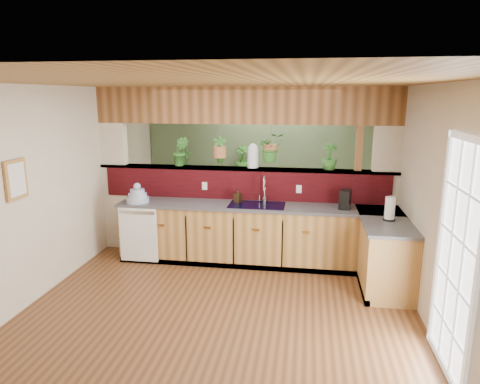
% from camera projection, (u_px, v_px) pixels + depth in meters
% --- Properties ---
extents(ground, '(4.60, 7.00, 0.01)m').
position_uv_depth(ground, '(228.00, 290.00, 5.57)').
color(ground, '#59341B').
rests_on(ground, ground).
extents(ceiling, '(4.60, 7.00, 0.01)m').
position_uv_depth(ceiling, '(227.00, 84.00, 4.99)').
color(ceiling, brown).
rests_on(ceiling, ground).
extents(wall_back, '(4.60, 0.02, 2.60)m').
position_uv_depth(wall_back, '(259.00, 155.00, 8.65)').
color(wall_back, beige).
rests_on(wall_back, ground).
extents(wall_front, '(4.60, 0.02, 2.60)m').
position_uv_depth(wall_front, '(85.00, 364.00, 1.91)').
color(wall_front, beige).
rests_on(wall_front, ground).
extents(wall_left, '(0.02, 7.00, 2.60)m').
position_uv_depth(wall_left, '(56.00, 186.00, 5.63)').
color(wall_left, beige).
rests_on(wall_left, ground).
extents(wall_right, '(0.02, 7.00, 2.60)m').
position_uv_depth(wall_right, '(423.00, 199.00, 4.93)').
color(wall_right, beige).
rests_on(wall_right, ground).
extents(pass_through_partition, '(4.60, 0.21, 2.60)m').
position_uv_depth(pass_through_partition, '(246.00, 180.00, 6.60)').
color(pass_through_partition, beige).
rests_on(pass_through_partition, ground).
extents(pass_through_ledge, '(4.60, 0.21, 0.04)m').
position_uv_depth(pass_through_ledge, '(244.00, 169.00, 6.57)').
color(pass_through_ledge, brown).
rests_on(pass_through_ledge, ground).
extents(header_beam, '(4.60, 0.15, 0.55)m').
position_uv_depth(header_beam, '(244.00, 105.00, 6.36)').
color(header_beam, brown).
rests_on(header_beam, ground).
extents(sage_backwall, '(4.55, 0.02, 2.55)m').
position_uv_depth(sage_backwall, '(259.00, 155.00, 8.63)').
color(sage_backwall, '#546D4A').
rests_on(sage_backwall, ground).
extents(countertop, '(4.14, 1.52, 0.90)m').
position_uv_depth(countertop, '(296.00, 239.00, 6.18)').
color(countertop, olive).
rests_on(countertop, ground).
extents(dishwasher, '(0.58, 0.03, 0.82)m').
position_uv_depth(dishwasher, '(138.00, 235.00, 6.33)').
color(dishwasher, white).
rests_on(dishwasher, ground).
extents(navy_sink, '(0.82, 0.50, 0.18)m').
position_uv_depth(navy_sink, '(257.00, 210.00, 6.29)').
color(navy_sink, black).
rests_on(navy_sink, countertop).
extents(french_door, '(0.06, 1.02, 2.16)m').
position_uv_depth(french_door, '(455.00, 262.00, 3.74)').
color(french_door, white).
rests_on(french_door, ground).
extents(framed_print, '(0.04, 0.35, 0.45)m').
position_uv_depth(framed_print, '(16.00, 179.00, 4.80)').
color(framed_print, olive).
rests_on(framed_print, wall_left).
extents(faucet, '(0.18, 0.18, 0.42)m').
position_uv_depth(faucet, '(264.00, 188.00, 6.36)').
color(faucet, '#B7B7B2').
rests_on(faucet, countertop).
extents(dish_stack, '(0.34, 0.34, 0.30)m').
position_uv_depth(dish_stack, '(138.00, 196.00, 6.41)').
color(dish_stack, '#9CA7CA').
rests_on(dish_stack, countertop).
extents(soap_dispenser, '(0.13, 0.13, 0.21)m').
position_uv_depth(soap_dispenser, '(238.00, 196.00, 6.40)').
color(soap_dispenser, '#332212').
rests_on(soap_dispenser, countertop).
extents(coffee_maker, '(0.14, 0.24, 0.27)m').
position_uv_depth(coffee_maker, '(345.00, 200.00, 6.05)').
color(coffee_maker, black).
rests_on(coffee_maker, countertop).
extents(paper_towel, '(0.15, 0.15, 0.33)m').
position_uv_depth(paper_towel, '(390.00, 209.00, 5.48)').
color(paper_towel, black).
rests_on(paper_towel, countertop).
extents(glass_jar, '(0.17, 0.17, 0.37)m').
position_uv_depth(glass_jar, '(253.00, 156.00, 6.50)').
color(glass_jar, silver).
rests_on(glass_jar, pass_through_ledge).
extents(ledge_plant_left, '(0.28, 0.24, 0.46)m').
position_uv_depth(ledge_plant_left, '(180.00, 151.00, 6.66)').
color(ledge_plant_left, '#2C6623').
rests_on(ledge_plant_left, pass_through_ledge).
extents(ledge_plant_right, '(0.22, 0.22, 0.39)m').
position_uv_depth(ledge_plant_right, '(330.00, 157.00, 6.32)').
color(ledge_plant_right, '#2C6623').
rests_on(ledge_plant_right, pass_through_ledge).
extents(hanging_plant_a, '(0.25, 0.20, 0.54)m').
position_uv_depth(hanging_plant_a, '(220.00, 141.00, 6.53)').
color(hanging_plant_a, brown).
rests_on(hanging_plant_a, header_beam).
extents(hanging_plant_b, '(0.48, 0.46, 0.55)m').
position_uv_depth(hanging_plant_b, '(271.00, 135.00, 6.39)').
color(hanging_plant_b, brown).
rests_on(hanging_plant_b, header_beam).
extents(shelving_console, '(1.42, 0.43, 0.94)m').
position_uv_depth(shelving_console, '(217.00, 194.00, 8.72)').
color(shelving_console, black).
rests_on(shelving_console, ground).
extents(shelf_plant_a, '(0.25, 0.19, 0.44)m').
position_uv_depth(shelf_plant_a, '(186.00, 160.00, 8.66)').
color(shelf_plant_a, '#2C6623').
rests_on(shelf_plant_a, shelving_console).
extents(shelf_plant_b, '(0.35, 0.35, 0.53)m').
position_uv_depth(shelf_plant_b, '(242.00, 159.00, 8.48)').
color(shelf_plant_b, '#2C6623').
rests_on(shelf_plant_b, shelving_console).
extents(floor_plant, '(0.68, 0.61, 0.70)m').
position_uv_depth(floor_plant, '(277.00, 216.00, 7.71)').
color(floor_plant, '#2C6623').
rests_on(floor_plant, ground).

